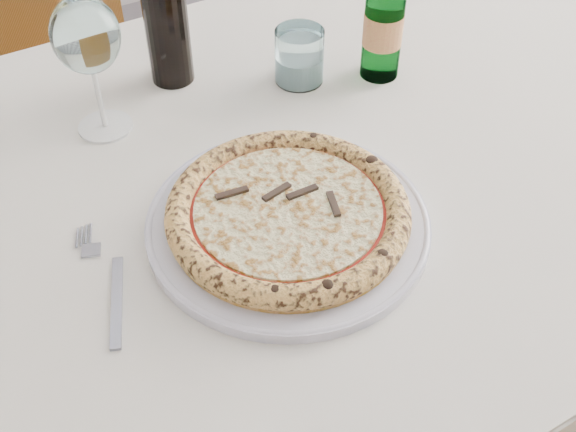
% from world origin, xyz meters
% --- Properties ---
extents(floor, '(5.00, 6.00, 0.02)m').
position_xyz_m(floor, '(0.00, 0.00, -0.01)').
color(floor, slate).
rests_on(floor, ground).
extents(dining_table, '(1.54, 0.92, 0.76)m').
position_xyz_m(dining_table, '(-0.20, -0.23, 0.67)').
color(dining_table, brown).
rests_on(dining_table, floor).
extents(chair_far, '(0.41, 0.41, 0.93)m').
position_xyz_m(chair_far, '(-0.28, 0.57, 0.53)').
color(chair_far, brown).
rests_on(chair_far, floor).
extents(plate, '(0.33, 0.33, 0.02)m').
position_xyz_m(plate, '(-0.20, -0.33, 0.76)').
color(plate, silver).
rests_on(plate, dining_table).
extents(pizza, '(0.28, 0.28, 0.03)m').
position_xyz_m(pizza, '(-0.20, -0.33, 0.78)').
color(pizza, '#D4994C').
rests_on(pizza, plate).
extents(fork, '(0.06, 0.18, 0.00)m').
position_xyz_m(fork, '(-0.41, -0.31, 0.76)').
color(fork, '#9197AE').
rests_on(fork, dining_table).
extents(wine_glass, '(0.09, 0.09, 0.19)m').
position_xyz_m(wine_glass, '(-0.32, -0.04, 0.89)').
color(wine_glass, white).
rests_on(wine_glass, dining_table).
extents(tumbler, '(0.07, 0.07, 0.08)m').
position_xyz_m(tumbler, '(-0.03, -0.07, 0.79)').
color(tumbler, white).
rests_on(tumbler, dining_table).
extents(beer_bottle, '(0.06, 0.06, 0.22)m').
position_xyz_m(beer_bottle, '(0.08, -0.12, 0.84)').
color(beer_bottle, '#2F8B45').
rests_on(beer_bottle, dining_table).
extents(wine_bottle, '(0.06, 0.06, 0.25)m').
position_xyz_m(wine_bottle, '(-0.19, 0.02, 0.86)').
color(wine_bottle, black).
rests_on(wine_bottle, dining_table).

